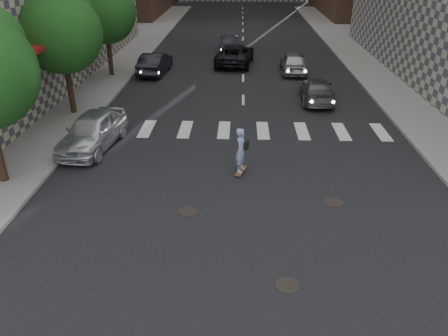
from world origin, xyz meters
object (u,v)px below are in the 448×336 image
object	(u,v)px
skateboarder	(241,150)
silver_sedan	(93,131)
traffic_car_a	(155,63)
traffic_car_b	(317,90)
tree_c	(106,9)
traffic_car_d	(294,62)
traffic_car_c	(235,54)
tree_b	(62,29)
traffic_car_e	(229,44)

from	to	relation	value
skateboarder	silver_sedan	bearing A→B (deg)	178.20
traffic_car_a	traffic_car_b	world-z (taller)	traffic_car_a
tree_c	silver_sedan	distance (m)	13.31
traffic_car_d	traffic_car_c	bearing A→B (deg)	-26.34
skateboarder	traffic_car_d	world-z (taller)	skateboarder
traffic_car_d	skateboarder	bearing A→B (deg)	78.56
traffic_car_c	traffic_car_b	bearing A→B (deg)	125.86
tree_c	traffic_car_c	distance (m)	10.38
traffic_car_d	traffic_car_b	bearing A→B (deg)	97.62
tree_b	traffic_car_d	world-z (taller)	tree_b
silver_sedan	traffic_car_e	distance (m)	21.74
skateboarder	traffic_car_a	distance (m)	17.00
traffic_car_a	traffic_car_c	distance (m)	6.60
silver_sedan	traffic_car_c	xyz separation A→B (m)	(6.35, 16.45, -0.03)
tree_c	traffic_car_b	xyz separation A→B (m)	(13.89, -5.14, -3.97)
silver_sedan	tree_b	bearing A→B (deg)	125.97
tree_b	traffic_car_d	distance (m)	16.76
silver_sedan	traffic_car_a	bearing A→B (deg)	95.30
silver_sedan	traffic_car_e	size ratio (longest dim) A/B	1.07
skateboarder	traffic_car_a	bearing A→B (deg)	129.27
silver_sedan	traffic_car_c	distance (m)	17.63
tree_b	traffic_car_c	xyz separation A→B (m)	(8.80, 11.93, -3.86)
traffic_car_a	traffic_car_c	bearing A→B (deg)	-147.71
tree_c	traffic_car_e	distance (m)	12.41
silver_sedan	traffic_car_e	world-z (taller)	silver_sedan
silver_sedan	traffic_car_b	bearing A→B (deg)	40.28
traffic_car_b	traffic_car_c	xyz separation A→B (m)	(-5.09, 9.07, 0.11)
tree_c	skateboarder	bearing A→B (deg)	-57.89
silver_sedan	traffic_car_d	distance (m)	17.73
silver_sedan	traffic_car_b	distance (m)	13.61
tree_b	traffic_car_a	size ratio (longest dim) A/B	1.41
traffic_car_b	traffic_car_c	size ratio (longest dim) A/B	0.82
tree_b	tree_c	distance (m)	8.00
tree_c	traffic_car_e	bearing A→B (deg)	45.75
tree_b	skateboarder	world-z (taller)	tree_b
tree_c	traffic_car_e	size ratio (longest dim) A/B	1.45
tree_c	traffic_car_a	xyz separation A→B (m)	(2.95, 0.86, -3.88)
traffic_car_e	traffic_car_d	bearing A→B (deg)	124.55
skateboarder	traffic_car_e	bearing A→B (deg)	109.94
skateboarder	traffic_car_b	distance (m)	10.76
skateboarder	traffic_car_a	world-z (taller)	skateboarder
traffic_car_a	traffic_car_e	bearing A→B (deg)	-120.22
tree_b	traffic_car_e	xyz separation A→B (m)	(8.22, 16.44, -3.90)
silver_sedan	traffic_car_d	bearing A→B (deg)	60.16
traffic_car_b	silver_sedan	bearing A→B (deg)	35.75
tree_b	traffic_car_e	bearing A→B (deg)	63.43
tree_c	traffic_car_e	xyz separation A→B (m)	(8.22, 8.44, -3.90)
skateboarder	tree_b	bearing A→B (deg)	160.80
silver_sedan	traffic_car_b	size ratio (longest dim) A/B	1.03
traffic_car_e	traffic_car_a	bearing A→B (deg)	53.77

